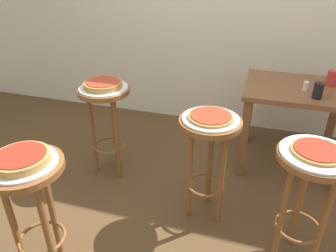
# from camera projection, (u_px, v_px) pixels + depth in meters

# --- Properties ---
(ground_plane) EXTENTS (6.00, 6.00, 0.00)m
(ground_plane) POSITION_uv_depth(u_px,v_px,m) (163.00, 220.00, 2.26)
(ground_plane) COLOR brown
(stool_foreground) EXTENTS (0.39, 0.39, 0.75)m
(stool_foreground) POSITION_uv_depth(u_px,v_px,m) (31.00, 196.00, 1.65)
(stool_foreground) COLOR brown
(stool_foreground) RESTS_ON ground_plane
(serving_plate_foreground) EXTENTS (0.34, 0.34, 0.01)m
(serving_plate_foreground) POSITION_uv_depth(u_px,v_px,m) (22.00, 163.00, 1.55)
(serving_plate_foreground) COLOR silver
(serving_plate_foreground) RESTS_ON stool_foreground
(pizza_foreground) EXTENTS (0.27, 0.27, 0.05)m
(pizza_foreground) POSITION_uv_depth(u_px,v_px,m) (21.00, 158.00, 1.54)
(pizza_foreground) COLOR tan
(pizza_foreground) RESTS_ON serving_plate_foreground
(stool_middle) EXTENTS (0.39, 0.39, 0.75)m
(stool_middle) POSITION_uv_depth(u_px,v_px,m) (308.00, 185.00, 1.72)
(stool_middle) COLOR brown
(stool_middle) RESTS_ON ground_plane
(serving_plate_middle) EXTENTS (0.37, 0.37, 0.01)m
(serving_plate_middle) POSITION_uv_depth(u_px,v_px,m) (317.00, 154.00, 1.63)
(serving_plate_middle) COLOR white
(serving_plate_middle) RESTS_ON stool_middle
(pizza_middle) EXTENTS (0.26, 0.26, 0.02)m
(pizza_middle) POSITION_uv_depth(u_px,v_px,m) (318.00, 151.00, 1.62)
(pizza_middle) COLOR #B78442
(pizza_middle) RESTS_ON serving_plate_middle
(stool_leftside) EXTENTS (0.39, 0.39, 0.75)m
(stool_leftside) POSITION_uv_depth(u_px,v_px,m) (209.00, 147.00, 2.06)
(stool_leftside) COLOR brown
(stool_leftside) RESTS_ON ground_plane
(serving_plate_leftside) EXTENTS (0.35, 0.35, 0.01)m
(serving_plate_leftside) POSITION_uv_depth(u_px,v_px,m) (211.00, 119.00, 1.96)
(serving_plate_leftside) COLOR silver
(serving_plate_leftside) RESTS_ON stool_leftside
(pizza_leftside) EXTENTS (0.28, 0.28, 0.02)m
(pizza_leftside) POSITION_uv_depth(u_px,v_px,m) (211.00, 116.00, 1.96)
(pizza_leftside) COLOR #B78442
(pizza_leftside) RESTS_ON serving_plate_leftside
(stool_rear) EXTENTS (0.39, 0.39, 0.75)m
(stool_rear) POSITION_uv_depth(u_px,v_px,m) (106.00, 112.00, 2.51)
(stool_rear) COLOR brown
(stool_rear) RESTS_ON ground_plane
(serving_plate_rear) EXTENTS (0.37, 0.37, 0.01)m
(serving_plate_rear) POSITION_uv_depth(u_px,v_px,m) (103.00, 88.00, 2.41)
(serving_plate_rear) COLOR white
(serving_plate_rear) RESTS_ON stool_rear
(pizza_rear) EXTENTS (0.29, 0.29, 0.05)m
(pizza_rear) POSITION_uv_depth(u_px,v_px,m) (103.00, 84.00, 2.40)
(pizza_rear) COLOR #B78442
(pizza_rear) RESTS_ON serving_plate_rear
(dining_table) EXTENTS (0.83, 0.67, 0.72)m
(dining_table) POSITION_uv_depth(u_px,v_px,m) (296.00, 102.00, 2.59)
(dining_table) COLOR brown
(dining_table) RESTS_ON ground_plane
(cup_near_edge) EXTENTS (0.07, 0.07, 0.12)m
(cup_near_edge) POSITION_uv_depth(u_px,v_px,m) (318.00, 91.00, 2.31)
(cup_near_edge) COLOR black
(cup_near_edge) RESTS_ON dining_table
(cup_far_edge) EXTENTS (0.08, 0.08, 0.12)m
(cup_far_edge) POSITION_uv_depth(u_px,v_px,m) (332.00, 78.00, 2.54)
(cup_far_edge) COLOR red
(cup_far_edge) RESTS_ON dining_table
(condiment_shaker) EXTENTS (0.04, 0.04, 0.07)m
(condiment_shaker) POSITION_uv_depth(u_px,v_px,m) (306.00, 86.00, 2.45)
(condiment_shaker) COLOR white
(condiment_shaker) RESTS_ON dining_table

